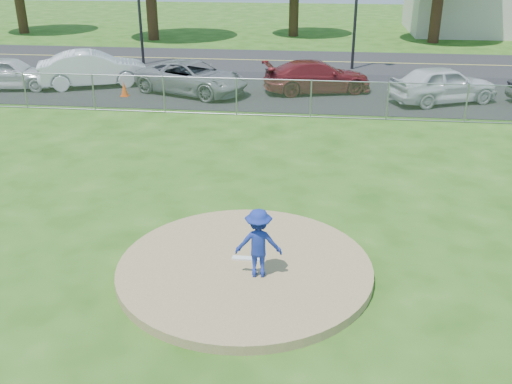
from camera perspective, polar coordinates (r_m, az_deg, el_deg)
ground at (r=21.40m, az=2.57°, el=6.07°), size 120.00×120.00×0.00m
pitchers_mound at (r=12.23m, az=-1.13°, el=-7.61°), size 5.40×5.40×0.20m
pitching_rubber at (r=12.34m, az=-1.00°, el=-6.66°), size 0.60×0.15×0.04m
chain_link_fence at (r=23.11m, az=3.00°, el=9.33°), size 40.00×0.06×1.50m
parking_lot at (r=27.65m, az=3.64°, el=10.10°), size 50.00×8.00×0.01m
street at (r=34.98m, az=4.42°, el=12.94°), size 60.00×7.00×0.01m
traffic_signal_left at (r=34.08m, az=-11.24°, el=18.00°), size 1.28×0.20×5.60m
pitcher at (r=11.44m, az=0.25°, el=-5.14°), size 0.99×0.62×1.47m
traffic_cone at (r=27.11m, az=-13.04°, el=10.00°), size 0.34×0.34×0.66m
parked_car_silver at (r=30.16m, az=-23.48°, el=10.87°), size 4.71×2.49×1.53m
parked_car_white at (r=29.37m, az=-15.95°, el=11.77°), size 5.44×3.69×1.70m
parked_car_gray at (r=27.04m, az=-6.41°, el=11.32°), size 5.87×4.32×1.48m
parked_car_darkred at (r=27.27m, az=6.15°, el=11.41°), size 5.39×3.34×1.46m
parked_car_pearl at (r=26.53m, az=18.23°, el=10.20°), size 5.07×3.61×1.60m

